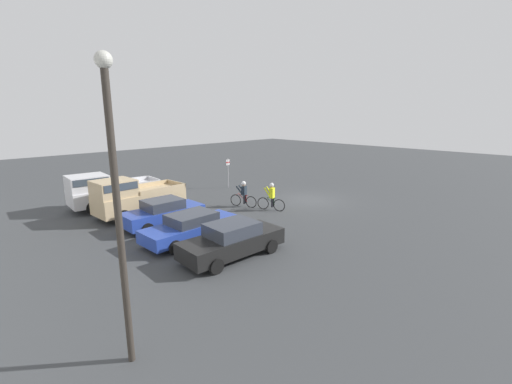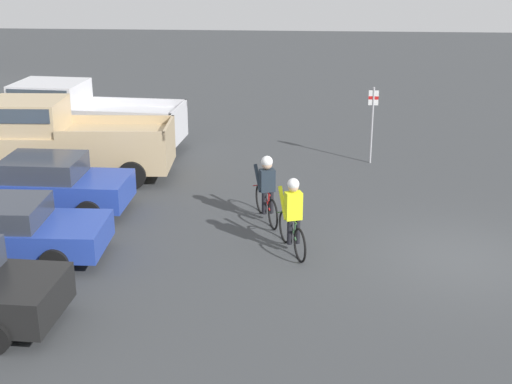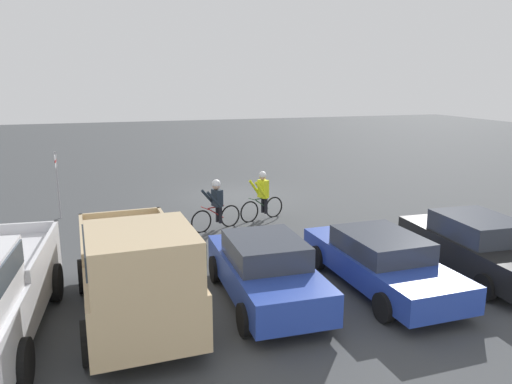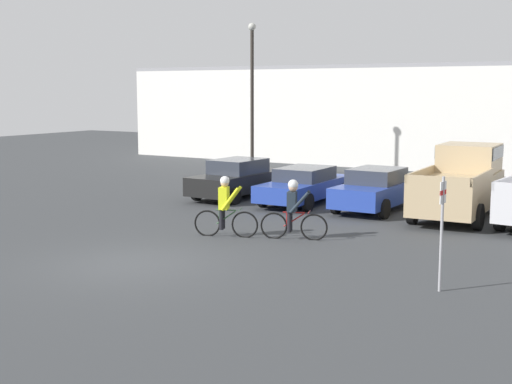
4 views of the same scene
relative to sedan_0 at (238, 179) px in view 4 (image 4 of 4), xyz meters
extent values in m
plane|color=#383A3D|center=(3.45, -10.04, -0.73)|extent=(80.00, 80.00, 0.00)
cube|color=silver|center=(3.45, 18.25, 1.86)|extent=(37.12, 12.58, 5.19)
cube|color=gray|center=(3.45, 18.25, 4.56)|extent=(37.12, 12.58, 0.20)
cube|color=black|center=(0.00, 0.00, -0.13)|extent=(1.92, 4.61, 0.68)
cube|color=#2D333D|center=(0.00, 0.00, 0.48)|extent=(1.63, 2.11, 0.53)
cylinder|color=black|center=(-0.79, 1.49, -0.43)|extent=(0.21, 0.61, 0.61)
cylinder|color=black|center=(0.92, 1.41, -0.43)|extent=(0.21, 0.61, 0.61)
cylinder|color=black|center=(-0.92, -1.41, -0.43)|extent=(0.21, 0.61, 0.61)
cylinder|color=black|center=(0.79, -1.49, -0.43)|extent=(0.21, 0.61, 0.61)
cube|color=#233D9E|center=(2.80, 0.09, -0.17)|extent=(1.86, 4.81, 0.58)
cube|color=#2D333D|center=(2.80, 0.09, 0.35)|extent=(1.62, 2.19, 0.46)
cylinder|color=black|center=(1.89, 1.59, -0.42)|extent=(0.20, 0.63, 0.62)
cylinder|color=black|center=(3.63, 1.63, -0.42)|extent=(0.20, 0.63, 0.62)
cylinder|color=black|center=(1.97, -1.46, -0.42)|extent=(0.20, 0.63, 0.62)
cylinder|color=black|center=(3.71, -1.42, -0.42)|extent=(0.20, 0.63, 0.62)
cube|color=#233D9E|center=(5.60, -0.03, -0.12)|extent=(1.77, 4.26, 0.67)
cube|color=#2D333D|center=(5.60, -0.03, 0.47)|extent=(1.56, 1.93, 0.50)
cylinder|color=black|center=(4.77, 1.34, -0.41)|extent=(0.19, 0.65, 0.65)
cylinder|color=black|center=(6.47, 1.31, -0.41)|extent=(0.19, 0.65, 0.65)
cylinder|color=black|center=(4.73, -1.37, -0.41)|extent=(0.19, 0.65, 0.65)
cylinder|color=black|center=(6.43, -1.40, -0.41)|extent=(0.19, 0.65, 0.65)
cube|color=tan|center=(8.40, -0.17, 0.14)|extent=(2.18, 5.18, 1.03)
cube|color=tan|center=(8.33, 1.36, 1.11)|extent=(1.89, 2.12, 0.91)
cube|color=#333D47|center=(8.33, 1.36, 1.31)|extent=(1.94, 1.95, 0.40)
cube|color=tan|center=(7.50, -1.23, 0.78)|extent=(0.21, 3.06, 0.25)
cube|color=tan|center=(9.39, -1.15, 0.78)|extent=(0.21, 3.06, 0.25)
cube|color=tan|center=(8.51, -2.68, 0.78)|extent=(1.97, 0.17, 0.25)
cylinder|color=black|center=(7.35, 1.36, -0.33)|extent=(0.25, 0.80, 0.79)
cylinder|color=black|center=(9.31, 1.45, -0.33)|extent=(0.25, 0.80, 0.79)
cylinder|color=black|center=(7.49, -1.79, -0.33)|extent=(0.25, 0.80, 0.79)
cylinder|color=black|center=(9.45, -1.71, -0.33)|extent=(0.25, 0.80, 0.79)
cube|color=silver|center=(10.12, -0.88, 0.70)|extent=(0.33, 3.22, 0.25)
cylinder|color=black|center=(10.03, -1.47, -0.32)|extent=(0.28, 0.84, 0.83)
torus|color=black|center=(5.94, -5.46, -0.37)|extent=(0.73, 0.30, 0.76)
torus|color=black|center=(4.89, -5.83, -0.37)|extent=(0.73, 0.30, 0.76)
cylinder|color=maroon|center=(5.41, -5.65, -0.19)|extent=(0.56, 0.23, 0.40)
cylinder|color=maroon|center=(5.41, -5.65, 0.02)|extent=(0.59, 0.24, 0.04)
cylinder|color=maroon|center=(5.23, -5.71, -0.19)|extent=(0.05, 0.05, 0.37)
cylinder|color=maroon|center=(5.81, -5.51, 0.05)|extent=(0.18, 0.44, 0.02)
cylinder|color=black|center=(5.28, -5.60, -0.23)|extent=(0.15, 0.15, 0.56)
cylinder|color=black|center=(5.34, -5.77, -0.23)|extent=(0.15, 0.15, 0.56)
cube|color=#1E2833|center=(5.36, -5.67, 0.32)|extent=(0.35, 0.42, 0.55)
cylinder|color=#1E2833|center=(5.52, -5.43, 0.32)|extent=(0.54, 0.27, 0.61)
cylinder|color=#1E2833|center=(5.63, -5.75, 0.32)|extent=(0.54, 0.27, 0.61)
sphere|color=tan|center=(5.39, -5.66, 0.73)|extent=(0.26, 0.26, 0.26)
sphere|color=silver|center=(5.39, -5.66, 0.79)|extent=(0.28, 0.28, 0.28)
torus|color=black|center=(4.12, -6.14, -0.37)|extent=(0.74, 0.30, 0.76)
torus|color=black|center=(3.10, -6.50, -0.37)|extent=(0.74, 0.30, 0.76)
cylinder|color=#2D5133|center=(3.61, -6.32, -0.18)|extent=(0.54, 0.22, 0.40)
cylinder|color=#2D5133|center=(3.61, -6.32, 0.03)|extent=(0.57, 0.23, 0.04)
cylinder|color=#2D5133|center=(3.44, -6.38, -0.18)|extent=(0.05, 0.05, 0.37)
cylinder|color=#2D5133|center=(4.00, -6.18, 0.06)|extent=(0.18, 0.44, 0.02)
cylinder|color=black|center=(3.48, -6.27, -0.23)|extent=(0.15, 0.15, 0.57)
cylinder|color=black|center=(3.54, -6.44, -0.23)|extent=(0.15, 0.15, 0.57)
cube|color=yellow|center=(3.56, -6.33, 0.36)|extent=(0.35, 0.42, 0.62)
cylinder|color=yellow|center=(3.71, -6.10, 0.37)|extent=(0.53, 0.26, 0.67)
cylinder|color=yellow|center=(3.82, -6.42, 0.37)|extent=(0.53, 0.26, 0.67)
sphere|color=tan|center=(3.59, -6.32, 0.80)|extent=(0.24, 0.24, 0.24)
sphere|color=silver|center=(3.59, -6.32, 0.86)|extent=(0.26, 0.26, 0.26)
cylinder|color=#9E9EA3|center=(10.38, -8.61, 0.46)|extent=(0.06, 0.06, 2.38)
cube|color=white|center=(10.38, -8.61, 1.32)|extent=(0.04, 0.30, 0.45)
cube|color=red|center=(10.38, -8.61, 1.32)|extent=(0.05, 0.30, 0.10)
cylinder|color=#2D2823|center=(-2.93, 5.83, 2.67)|extent=(0.16, 0.16, 6.81)
sphere|color=#B2B2A8|center=(-2.93, 5.83, 6.20)|extent=(0.36, 0.36, 0.36)
camera|label=1|loc=(-10.18, 8.77, 5.18)|focal=24.00mm
camera|label=2|loc=(-11.01, -6.50, 5.90)|focal=50.00mm
camera|label=3|loc=(8.90, 9.73, 4.09)|focal=35.00mm
camera|label=4|loc=(14.47, -22.70, 3.39)|focal=50.00mm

